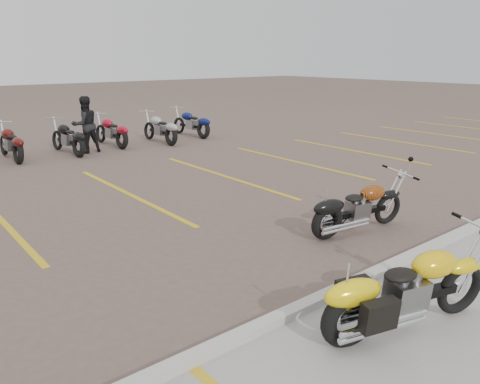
# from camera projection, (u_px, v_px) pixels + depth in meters

# --- Properties ---
(ground) EXTENTS (100.00, 100.00, 0.00)m
(ground) POSITION_uv_depth(u_px,v_px,m) (241.00, 249.00, 7.63)
(ground) COLOR brown
(ground) RESTS_ON ground
(curb) EXTENTS (60.00, 0.18, 0.12)m
(curb) POSITION_uv_depth(u_px,v_px,m) (337.00, 291.00, 6.12)
(curb) COLOR #ADAAA3
(curb) RESTS_ON ground
(parking_stripes) EXTENTS (38.00, 5.50, 0.01)m
(parking_stripes) POSITION_uv_depth(u_px,v_px,m) (130.00, 194.00, 10.61)
(parking_stripes) COLOR gold
(parking_stripes) RESTS_ON ground
(yellow_cruiser) EXTENTS (2.24, 0.74, 0.94)m
(yellow_cruiser) POSITION_uv_depth(u_px,v_px,m) (403.00, 293.00, 5.24)
(yellow_cruiser) COLOR black
(yellow_cruiser) RESTS_ON ground
(flame_cruiser) EXTENTS (2.06, 0.46, 0.85)m
(flame_cruiser) POSITION_uv_depth(u_px,v_px,m) (355.00, 210.00, 8.24)
(flame_cruiser) COLOR black
(flame_cruiser) RESTS_ON ground
(person_b) EXTENTS (0.93, 0.75, 1.81)m
(person_b) POSITION_uv_depth(u_px,v_px,m) (85.00, 125.00, 14.99)
(person_b) COLOR black
(person_b) RESTS_ON ground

